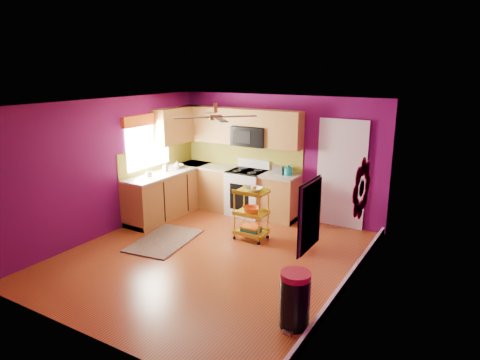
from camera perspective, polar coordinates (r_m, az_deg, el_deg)
The scene contains 18 objects.
ground at distance 7.18m, azimuth -3.90°, elevation -10.16°, with size 5.00×5.00×0.00m, color maroon.
room_envelope at distance 6.65m, azimuth -3.96°, elevation 2.65°, with size 4.54×5.04×2.52m.
lower_cabinets at distance 9.15m, azimuth -4.47°, elevation -1.70°, with size 2.81×2.31×0.94m.
electric_range at distance 9.01m, azimuth 0.98°, elevation -1.59°, with size 0.76×0.66×1.13m.
upper_cabinetry at distance 9.09m, azimuth -2.81°, elevation 7.03°, with size 2.80×2.30×1.26m.
left_window at distance 8.82m, azimuth -12.20°, elevation 6.07°, with size 0.08×1.35×1.08m.
panel_door at distance 8.40m, azimuth 13.34°, elevation 0.62°, with size 0.95×0.11×2.15m.
right_wall_art at distance 5.46m, azimuth 13.39°, elevation -2.50°, with size 0.04×2.74×1.04m.
ceiling_fan at distance 6.72m, azimuth -3.27°, elevation 8.48°, with size 1.01×1.01×0.26m.
shag_rug at distance 7.88m, azimuth -10.02°, elevation -7.94°, with size 0.86×1.41×0.02m, color black.
rolling_cart at distance 7.68m, azimuth 1.56°, elevation -4.25°, with size 0.56×0.41×1.02m.
trash_can at distance 5.32m, azimuth 7.32°, elevation -15.54°, with size 0.42×0.44×0.70m.
teal_kettle at distance 8.57m, azimuth 6.43°, elevation 1.19°, with size 0.18×0.18×0.21m.
toaster at distance 8.63m, azimuth 5.16°, elevation 1.36°, with size 0.22×0.15×0.18m, color beige.
soap_bottle_a at distance 8.96m, azimuth -9.93°, elevation 1.74°, with size 0.08×0.09×0.19m, color #EA3F72.
soap_bottle_b at distance 9.13m, azimuth -8.40°, elevation 1.97°, with size 0.13×0.13×0.17m, color white.
counter_dish at distance 9.24m, azimuth -8.47°, elevation 1.82°, with size 0.28×0.28×0.07m, color white.
counter_cup at distance 8.59m, azimuth -12.05°, elevation 0.78°, with size 0.13×0.13×0.10m, color white.
Camera 1 is at (3.73, -5.34, 3.03)m, focal length 32.00 mm.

